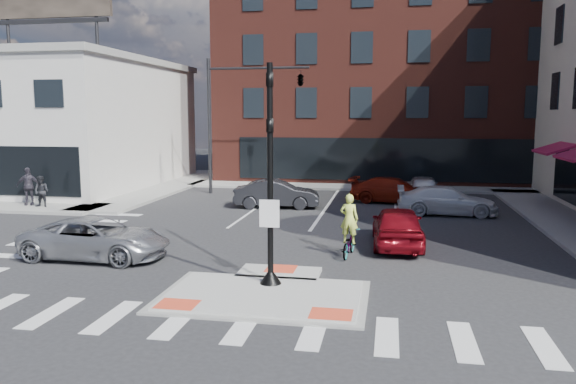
% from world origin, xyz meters
% --- Properties ---
extents(ground, '(120.00, 120.00, 0.00)m').
position_xyz_m(ground, '(0.00, 0.00, 0.00)').
color(ground, '#28282B').
rests_on(ground, ground).
extents(refuge_island, '(5.40, 4.65, 0.13)m').
position_xyz_m(refuge_island, '(0.00, -0.26, 0.05)').
color(refuge_island, gray).
rests_on(refuge_island, ground).
extents(sidewalk_nw, '(23.50, 20.50, 0.15)m').
position_xyz_m(sidewalk_nw, '(-16.76, 15.29, 0.08)').
color(sidewalk_nw, gray).
rests_on(sidewalk_nw, ground).
extents(sidewalk_n, '(26.00, 3.00, 0.15)m').
position_xyz_m(sidewalk_n, '(3.00, 22.00, 0.07)').
color(sidewalk_n, gray).
rests_on(sidewalk_n, ground).
extents(building_nw, '(20.40, 16.40, 14.40)m').
position_xyz_m(building_nw, '(-21.98, 19.98, 4.23)').
color(building_nw, silver).
rests_on(building_nw, ground).
extents(building_n, '(24.40, 18.40, 15.50)m').
position_xyz_m(building_n, '(3.00, 31.99, 7.80)').
color(building_n, '#522019').
rests_on(building_n, ground).
extents(building_far_left, '(10.00, 12.00, 10.00)m').
position_xyz_m(building_far_left, '(-4.00, 52.00, 5.00)').
color(building_far_left, slate).
rests_on(building_far_left, ground).
extents(building_far_right, '(12.00, 12.00, 12.00)m').
position_xyz_m(building_far_right, '(9.00, 54.00, 6.00)').
color(building_far_right, brown).
rests_on(building_far_right, ground).
extents(signal_pole, '(0.60, 0.60, 5.98)m').
position_xyz_m(signal_pole, '(0.00, 0.40, 2.36)').
color(signal_pole, black).
rests_on(signal_pole, refuge_island).
extents(mast_arm_signal, '(6.10, 2.24, 8.00)m').
position_xyz_m(mast_arm_signal, '(-3.47, 18.00, 6.21)').
color(mast_arm_signal, black).
rests_on(mast_arm_signal, ground).
extents(silver_suv, '(4.89, 2.31, 1.35)m').
position_xyz_m(silver_suv, '(-6.35, 2.46, 0.68)').
color(silver_suv, '#AFB1B6').
rests_on(silver_suv, ground).
extents(red_sedan, '(1.96, 4.46, 1.50)m').
position_xyz_m(red_sedan, '(3.50, 6.00, 0.75)').
color(red_sedan, maroon).
rests_on(red_sedan, ground).
extents(white_pickup, '(4.66, 1.91, 1.35)m').
position_xyz_m(white_pickup, '(5.87, 13.00, 0.67)').
color(white_pickup, white).
rests_on(white_pickup, ground).
extents(bg_car_dark, '(4.45, 1.94, 1.42)m').
position_xyz_m(bg_car_dark, '(-2.50, 13.54, 0.71)').
color(bg_car_dark, '#25262A').
rests_on(bg_car_dark, ground).
extents(bg_car_silver, '(1.74, 4.19, 1.42)m').
position_xyz_m(bg_car_silver, '(5.00, 17.59, 0.71)').
color(bg_car_silver, '#B8BABF').
rests_on(bg_car_silver, ground).
extents(bg_car_red, '(4.93, 2.62, 1.36)m').
position_xyz_m(bg_car_red, '(3.40, 16.21, 0.68)').
color(bg_car_red, maroon).
rests_on(bg_car_red, ground).
extents(cyclist, '(0.79, 1.73, 2.13)m').
position_xyz_m(cyclist, '(1.87, 4.23, 0.72)').
color(cyclist, '#3F3F44').
rests_on(cyclist, ground).
extents(pedestrian_a, '(0.77, 0.60, 1.57)m').
position_xyz_m(pedestrian_a, '(-13.91, 10.74, 0.93)').
color(pedestrian_a, black).
rests_on(pedestrian_a, sidewalk_nw).
extents(pedestrian_b, '(1.23, 0.85, 1.93)m').
position_xyz_m(pedestrian_b, '(-14.95, 11.19, 1.12)').
color(pedestrian_b, '#312E38').
rests_on(pedestrian_b, sidewalk_nw).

